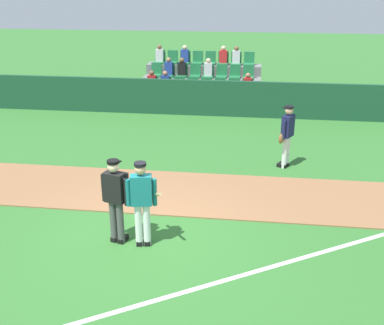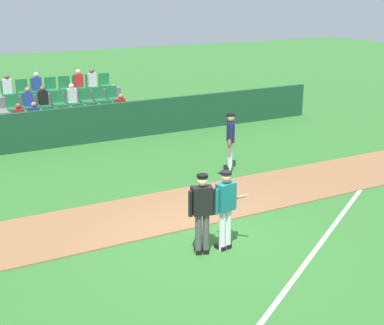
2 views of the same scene
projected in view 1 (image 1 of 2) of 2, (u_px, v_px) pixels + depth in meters
name	position (u px, v px, depth m)	size (l,w,h in m)	color
ground_plane	(140.00, 237.00, 9.52)	(80.00, 80.00, 0.00)	#33702D
infield_dirt_path	(161.00, 191.00, 11.55)	(28.00, 2.50, 0.03)	#936642
foul_line_chalk	(291.00, 261.00, 8.70)	(12.00, 0.10, 0.01)	white
dugout_fence	(196.00, 98.00, 17.83)	(20.00, 0.16, 1.37)	#19472D
stadium_bleachers	(201.00, 88.00, 19.58)	(5.00, 2.95, 2.30)	slate
batter_teal_jersey	(142.00, 201.00, 8.90)	(0.73, 0.73, 1.76)	white
umpire_home_plate	(116.00, 196.00, 9.01)	(0.57, 0.38, 1.76)	#4C4C4C
runner_navy_jersey	(287.00, 134.00, 12.73)	(0.46, 0.60, 1.76)	white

